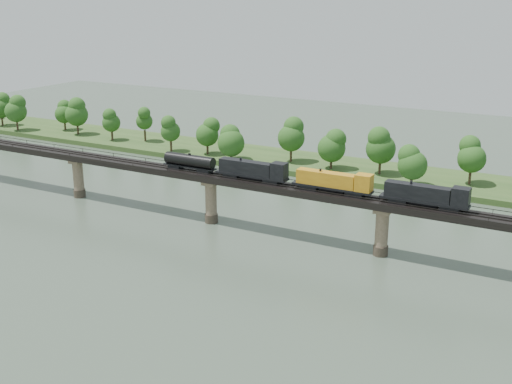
% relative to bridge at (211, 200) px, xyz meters
% --- Properties ---
extents(ground, '(400.00, 400.00, 0.00)m').
position_rel_bridge_xyz_m(ground, '(0.00, -30.00, -5.46)').
color(ground, '#374637').
rests_on(ground, ground).
extents(far_bank, '(300.00, 24.00, 1.60)m').
position_rel_bridge_xyz_m(far_bank, '(0.00, 55.00, -4.66)').
color(far_bank, '#2E491D').
rests_on(far_bank, ground).
extents(bridge, '(236.00, 30.00, 11.50)m').
position_rel_bridge_xyz_m(bridge, '(0.00, 0.00, 0.00)').
color(bridge, '#473A2D').
rests_on(bridge, ground).
extents(bridge_superstructure, '(220.00, 4.90, 0.75)m').
position_rel_bridge_xyz_m(bridge_superstructure, '(0.00, 0.00, 6.33)').
color(bridge_superstructure, black).
rests_on(bridge_superstructure, bridge).
extents(far_treeline, '(289.06, 17.54, 13.60)m').
position_rel_bridge_xyz_m(far_treeline, '(-8.21, 50.52, 3.37)').
color(far_treeline, '#382619').
rests_on(far_treeline, far_bank).
extents(freight_train, '(68.39, 2.66, 4.71)m').
position_rel_bridge_xyz_m(freight_train, '(23.08, 0.00, 8.29)').
color(freight_train, black).
rests_on(freight_train, bridge).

